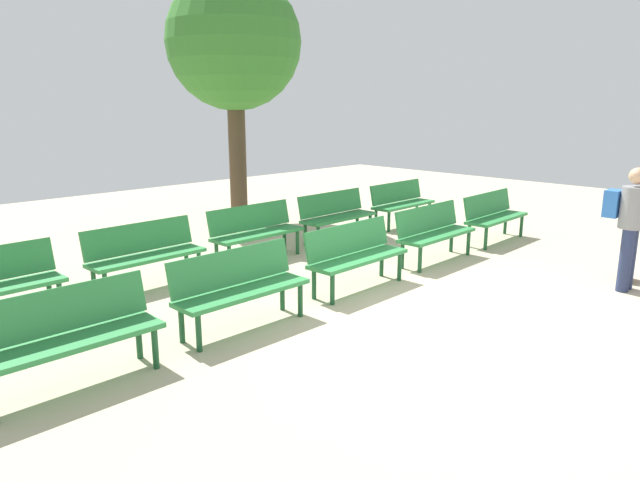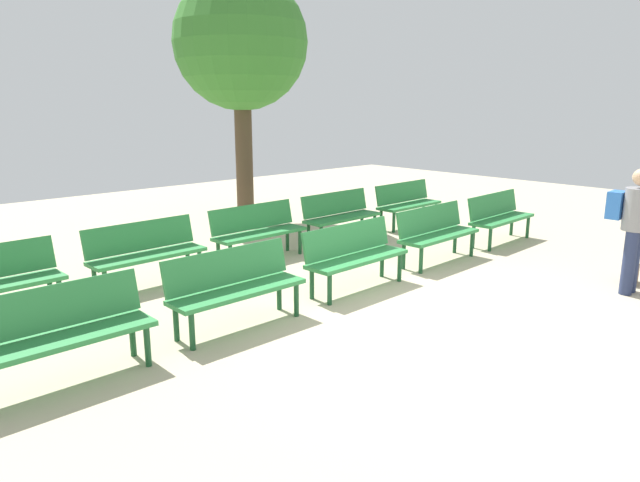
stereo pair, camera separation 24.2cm
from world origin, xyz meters
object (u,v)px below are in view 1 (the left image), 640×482
Objects in this scene: bench_r0_c3 at (433,230)px; handbag at (626,271)px; visitor_with_backpack at (629,221)px; bench_r1_c3 at (336,213)px; bench_r1_c4 at (401,201)px; bench_r1_c2 at (255,229)px; bench_r0_c0 at (67,332)px; tree_1 at (234,44)px; bench_r0_c1 at (239,284)px; bench_r0_c4 at (493,214)px; bench_r1_c1 at (145,251)px; bench_r0_c2 at (355,252)px.

bench_r0_c3 reaches higher than handbag.
visitor_with_backpack reaches higher than bench_r0_c3.
bench_r0_c3 and bench_r1_c3 have the same top height.
bench_r1_c4 is (1.85, 2.06, 0.00)m from bench_r0_c3.
bench_r1_c2 and bench_r1_c3 have the same top height.
bench_r0_c0 is 0.32× the size of tree_1.
visitor_with_backpack is at bearing -168.13° from handbag.
tree_1 is at bearing 90.43° from bench_r0_c3.
bench_r0_c1 is 5.17m from visitor_with_backpack.
bench_r0_c4 is 1.01× the size of bench_r1_c2.
bench_r1_c4 is 4.64m from tree_1.
bench_r1_c1 is at bearing 159.12° from bench_r0_c4.
bench_r0_c2 is at bearing -47.38° from bench_r1_c1.
bench_r0_c0 is at bearing -23.64° from visitor_with_backpack.
visitor_with_backpack is (2.52, -2.58, 0.43)m from bench_r0_c2.
visitor_with_backpack is at bearing -62.27° from bench_r1_c2.
visitor_with_backpack reaches higher than bench_r1_c3.
bench_r0_c0 is 1.90m from bench_r0_c1.
bench_r1_c4 is 0.32× the size of tree_1.
bench_r0_c3 is at bearing 1.37° from bench_r0_c1.
bench_r0_c4 is (5.79, 0.10, 0.00)m from bench_r0_c1.
visitor_with_backpack is (4.50, -4.63, 0.43)m from bench_r1_c1.
bench_r1_c3 is (-0.07, 2.07, 0.00)m from bench_r0_c3.
bench_r0_c0 is at bearing -133.01° from bench_r1_c1.
bench_r0_c4 is at bearing -47.08° from bench_r1_c3.
bench_r0_c4 is 2.85m from bench_r1_c3.
bench_r1_c4 is at bearing 28.04° from bench_r0_c2.
bench_r1_c4 is at bearing -0.63° from bench_r1_c1.
bench_r0_c3 is 2.74m from visitor_with_backpack.
visitor_with_backpack is at bearing -78.69° from bench_r0_c3.
bench_r0_c1 is at bearing 179.70° from bench_r0_c2.
bench_r1_c2 is at bearing -63.51° from visitor_with_backpack.
bench_r1_c4 is (5.76, 0.07, 0.00)m from bench_r1_c1.
bench_r1_c4 is 4.58× the size of handbag.
bench_r1_c3 is at bearing 29.52° from bench_r0_c1.
bench_r0_c3 is 0.98× the size of visitor_with_backpack.
visitor_with_backpack is at bearing -46.86° from bench_r0_c2.
bench_r0_c3 is 0.32× the size of tree_1.
handbag is at bearing -19.15° from bench_r0_c0.
bench_r0_c0 and bench_r1_c2 have the same top height.
bench_r1_c3 is 1.92m from bench_r1_c4.
bench_r0_c2 is at bearing -179.55° from bench_r0_c3.
bench_r1_c1 is 0.32× the size of tree_1.
bench_r0_c0 is 1.00× the size of bench_r1_c2.
bench_r1_c3 is (5.72, 2.19, 0.00)m from bench_r0_c0.
tree_1 reaches higher than bench_r0_c2.
bench_r1_c1 is at bearing 179.61° from bench_r1_c4.
bench_r1_c3 is (1.86, 2.13, 0.00)m from bench_r0_c2.
bench_r0_c1 is at bearing -132.96° from bench_r1_c2.
bench_r0_c1 is 0.32× the size of tree_1.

